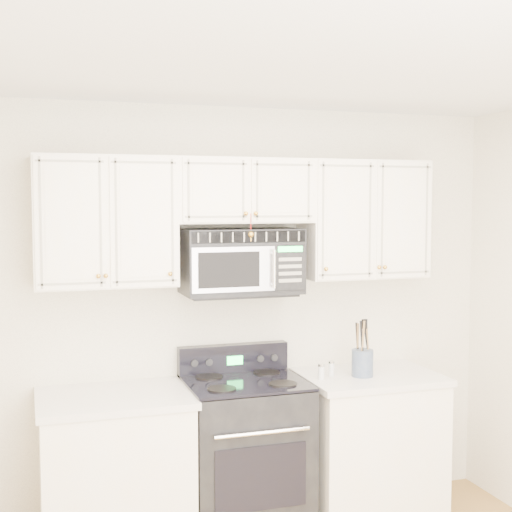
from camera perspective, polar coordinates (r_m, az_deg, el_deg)
name	(u,v)px	position (r m, az deg, el deg)	size (l,w,h in m)	color
room	(355,377)	(2.95, 7.89, -9.58)	(3.51, 3.51, 2.61)	olive
base_cabinet_left	(115,479)	(4.34, -11.18, -17.12)	(0.86, 0.65, 0.92)	white
base_cabinet_right	(368,449)	(4.78, 8.97, -15.04)	(0.86, 0.65, 0.92)	white
range	(245,454)	(4.48, -0.89, -15.54)	(0.71, 0.65, 1.11)	black
upper_cabinets	(242,214)	(4.34, -1.16, 3.37)	(2.44, 0.37, 0.75)	white
microwave	(241,261)	(4.34, -1.20, -0.41)	(0.72, 0.41, 0.40)	black
utensil_crock	(362,361)	(4.54, 8.51, -8.34)	(0.13, 0.13, 0.36)	slate
shaker_salt	(321,372)	(4.44, 5.24, -9.19)	(0.04, 0.04, 0.10)	silver
shaker_pepper	(331,368)	(4.55, 6.06, -8.91)	(0.04, 0.04, 0.09)	silver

